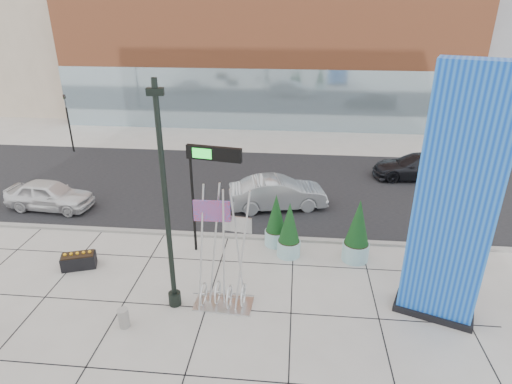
# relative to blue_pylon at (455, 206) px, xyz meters

# --- Properties ---
(ground) EXTENTS (160.00, 160.00, 0.00)m
(ground) POSITION_rel_blue_pylon_xyz_m (-8.91, 0.46, -4.11)
(ground) COLOR #9E9991
(ground) RESTS_ON ground
(street_asphalt) EXTENTS (80.00, 12.00, 0.02)m
(street_asphalt) POSITION_rel_blue_pylon_xyz_m (-8.91, 10.46, -4.10)
(street_asphalt) COLOR black
(street_asphalt) RESTS_ON ground
(curb_edge) EXTENTS (80.00, 0.30, 0.12)m
(curb_edge) POSITION_rel_blue_pylon_xyz_m (-8.91, 4.46, -4.05)
(curb_edge) COLOR gray
(curb_edge) RESTS_ON ground
(tower_podium) EXTENTS (34.00, 10.00, 11.00)m
(tower_podium) POSITION_rel_blue_pylon_xyz_m (-7.91, 27.46, 1.39)
(tower_podium) COLOR #AC5732
(tower_podium) RESTS_ON ground
(tower_glass_front) EXTENTS (34.00, 0.60, 5.00)m
(tower_glass_front) POSITION_rel_blue_pylon_xyz_m (-7.91, 22.66, -1.61)
(tower_glass_front) COLOR #8CA5B2
(tower_glass_front) RESTS_ON ground
(blue_pylon) EXTENTS (2.79, 1.97, 8.51)m
(blue_pylon) POSITION_rel_blue_pylon_xyz_m (0.00, 0.00, 0.00)
(blue_pylon) COLOR #0C42C2
(blue_pylon) RESTS_ON ground
(lamp_post) EXTENTS (0.52, 0.44, 7.95)m
(lamp_post) POSITION_rel_blue_pylon_xyz_m (-9.04, -0.44, -0.86)
(lamp_post) COLOR black
(lamp_post) RESTS_ON ground
(public_art_sculpture) EXTENTS (2.10, 1.14, 4.65)m
(public_art_sculpture) POSITION_rel_blue_pylon_xyz_m (-7.30, -0.30, -2.89)
(public_art_sculpture) COLOR silver
(public_art_sculpture) RESTS_ON ground
(concrete_bollard) EXTENTS (0.35, 0.35, 0.69)m
(concrete_bollard) POSITION_rel_blue_pylon_xyz_m (-10.41, -1.72, -3.77)
(concrete_bollard) COLOR gray
(concrete_bollard) RESTS_ON ground
(overhead_street_sign) EXTENTS (2.26, 0.58, 4.79)m
(overhead_street_sign) POSITION_rel_blue_pylon_xyz_m (-8.32, 3.26, 0.00)
(overhead_street_sign) COLOR black
(overhead_street_sign) RESTS_ON ground
(round_planter_east) EXTENTS (1.10, 1.10, 2.76)m
(round_planter_east) POSITION_rel_blue_pylon_xyz_m (-2.33, 3.15, -2.81)
(round_planter_east) COLOR #97C6CB
(round_planter_east) RESTS_ON ground
(round_planter_mid) EXTENTS (0.97, 0.97, 2.42)m
(round_planter_mid) POSITION_rel_blue_pylon_xyz_m (-5.71, 4.06, -2.96)
(round_planter_mid) COLOR #97C6CB
(round_planter_mid) RESTS_ON ground
(round_planter_west) EXTENTS (0.99, 0.99, 2.47)m
(round_planter_west) POSITION_rel_blue_pylon_xyz_m (-5.11, 3.21, -2.94)
(round_planter_west) COLOR #97C6CB
(round_planter_west) RESTS_ON ground
(box_planter_north) EXTENTS (1.46, 1.05, 0.72)m
(box_planter_north) POSITION_rel_blue_pylon_xyz_m (-13.55, 1.46, -3.78)
(box_planter_north) COLOR black
(box_planter_north) RESTS_ON ground
(car_white_west) EXTENTS (4.56, 2.11, 1.51)m
(car_white_west) POSITION_rel_blue_pylon_xyz_m (-17.56, 6.51, -3.36)
(car_white_west) COLOR white
(car_white_west) RESTS_ON ground
(car_silver_mid) EXTENTS (5.25, 2.82, 1.64)m
(car_silver_mid) POSITION_rel_blue_pylon_xyz_m (-5.81, 7.76, -3.29)
(car_silver_mid) COLOR #979B9E
(car_silver_mid) RESTS_ON ground
(car_dark_east) EXTENTS (5.26, 2.34, 1.50)m
(car_dark_east) POSITION_rel_blue_pylon_xyz_m (2.37, 12.66, -3.36)
(car_dark_east) COLOR black
(car_dark_east) RESTS_ON ground
(traffic_signal) EXTENTS (0.15, 0.18, 4.10)m
(traffic_signal) POSITION_rel_blue_pylon_xyz_m (-20.91, 15.46, -1.81)
(traffic_signal) COLOR black
(traffic_signal) RESTS_ON ground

